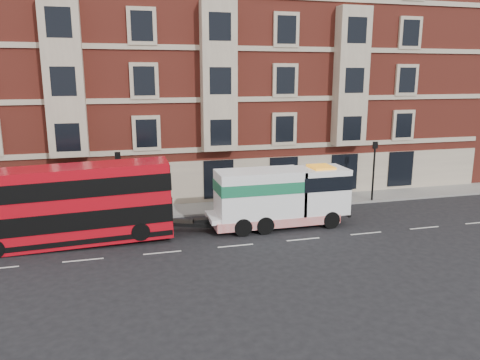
{
  "coord_description": "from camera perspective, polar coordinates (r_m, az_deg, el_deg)",
  "views": [
    {
      "loc": [
        -6.01,
        -23.55,
        9.19
      ],
      "look_at": [
        1.32,
        4.0,
        2.77
      ],
      "focal_mm": 35.0,
      "sensor_mm": 36.0,
      "label": 1
    }
  ],
  "objects": [
    {
      "name": "victorian_terrace",
      "position": [
        39.11,
        -5.48,
        13.92
      ],
      "size": [
        45.0,
        12.0,
        20.4
      ],
      "color": "maroon",
      "rests_on": "ground"
    },
    {
      "name": "ground",
      "position": [
        25.99,
        -0.55,
        -8.02
      ],
      "size": [
        120.0,
        120.0,
        0.0
      ],
      "primitive_type": "plane",
      "color": "black",
      "rests_on": "ground"
    },
    {
      "name": "lamp_post_west",
      "position": [
        30.46,
        -14.53,
        -0.07
      ],
      "size": [
        0.35,
        0.15,
        4.35
      ],
      "color": "black",
      "rests_on": "sidewalk"
    },
    {
      "name": "pedestrian",
      "position": [
        31.1,
        -20.87,
        -3.57
      ],
      "size": [
        0.62,
        0.46,
        1.56
      ],
      "primitive_type": "imported",
      "rotation": [
        0.0,
        0.0,
        -0.16
      ],
      "color": "#1E1B37",
      "rests_on": "sidewalk"
    },
    {
      "name": "tow_truck",
      "position": [
        28.68,
        4.73,
        -2.04
      ],
      "size": [
        8.69,
        2.57,
        3.62
      ],
      "color": "white",
      "rests_on": "ground"
    },
    {
      "name": "lamp_post_east",
      "position": [
        35.38,
        16.01,
        1.59
      ],
      "size": [
        0.35,
        0.15,
        4.35
      ],
      "color": "black",
      "rests_on": "sidewalk"
    },
    {
      "name": "double_decker_bus",
      "position": [
        27.13,
        -20.05,
        -2.75
      ],
      "size": [
        10.85,
        2.49,
        4.39
      ],
      "color": "red",
      "rests_on": "ground"
    },
    {
      "name": "sidewalk",
      "position": [
        32.91,
        -3.8,
        -3.42
      ],
      "size": [
        90.0,
        3.0,
        0.15
      ],
      "primitive_type": "cube",
      "color": "slate",
      "rests_on": "ground"
    }
  ]
}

